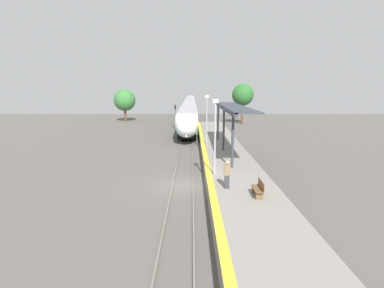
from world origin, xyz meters
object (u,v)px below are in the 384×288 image
Objects in this scene: railway_signal at (176,114)px; lamppost_mid at (208,116)px; platform_bench at (260,188)px; lamppost_near at (216,132)px; train at (191,105)px; person_waiting at (228,174)px.

railway_signal is 19.72m from lamppost_mid.
railway_signal is at bearing 100.54° from platform_bench.
railway_signal is 0.79× the size of lamppost_near.
lamppost_mid is (2.19, -51.82, 1.80)m from train.
lamppost_mid reaches higher than train.
person_waiting is at bearing -79.81° from lamppost_near.
platform_bench is 35.26m from railway_signal.
person_waiting is at bearing -87.92° from lamppost_mid.
person_waiting is 33.69m from railway_signal.
train is 24.12× the size of railway_signal.
person_waiting is at bearing -87.65° from train.
person_waiting reaches higher than platform_bench.
train reaches higher than person_waiting.
train is 19.08× the size of lamppost_near.
lamppost_mid is at bearing 97.73° from platform_bench.
railway_signal is 30.82m from lamppost_near.
railway_signal reaches higher than person_waiting.
train is at bearing 92.42° from lamppost_mid.
platform_bench is 0.84× the size of person_waiting.
lamppost_near is (-2.10, 4.18, 2.47)m from platform_bench.
lamppost_mid is at bearing 92.08° from person_waiting.
railway_signal is at bearing 98.30° from person_waiting.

